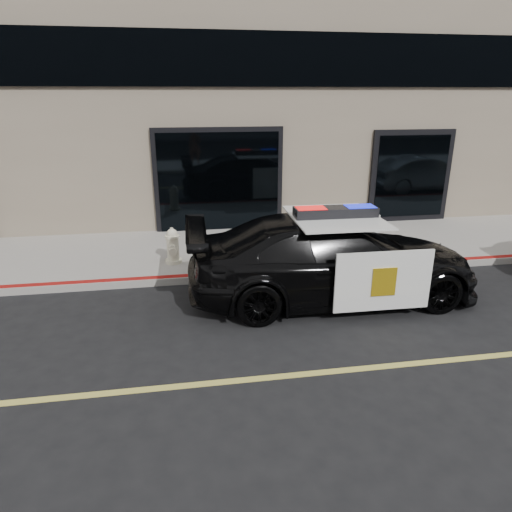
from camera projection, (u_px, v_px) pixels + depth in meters
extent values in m
plane|color=black|center=(335.00, 371.00, 6.44)|extent=(120.00, 120.00, 0.00)
cube|color=gray|center=(267.00, 248.00, 11.29)|extent=(60.00, 3.50, 0.15)
cube|color=#756856|center=(237.00, 14.00, 14.16)|extent=(60.00, 7.00, 12.00)
imported|color=black|center=(333.00, 258.00, 8.54)|extent=(2.38, 5.49, 1.57)
cube|color=white|center=(383.00, 281.00, 7.57)|extent=(1.68, 0.07, 1.05)
cube|color=white|center=(340.00, 240.00, 9.67)|extent=(1.68, 0.07, 1.05)
cube|color=white|center=(335.00, 217.00, 8.27)|extent=(1.60, 1.91, 0.03)
cube|color=gold|center=(384.00, 282.00, 7.54)|extent=(0.42, 0.02, 0.50)
cube|color=black|center=(335.00, 212.00, 8.24)|extent=(1.51, 0.42, 0.18)
cube|color=red|center=(311.00, 212.00, 8.17)|extent=(0.53, 0.35, 0.17)
cube|color=#0C19CC|center=(360.00, 211.00, 8.29)|extent=(0.53, 0.35, 0.17)
cylinder|color=beige|center=(174.00, 261.00, 10.13)|extent=(0.36, 0.36, 0.08)
cylinder|color=beige|center=(173.00, 248.00, 10.03)|extent=(0.26, 0.26, 0.50)
cylinder|color=beige|center=(172.00, 237.00, 9.94)|extent=(0.31, 0.31, 0.06)
sphere|color=beige|center=(172.00, 234.00, 9.92)|extent=(0.23, 0.23, 0.23)
cylinder|color=beige|center=(172.00, 229.00, 9.88)|extent=(0.07, 0.07, 0.07)
cylinder|color=beige|center=(173.00, 243.00, 10.16)|extent=(0.13, 0.12, 0.13)
cylinder|color=beige|center=(173.00, 248.00, 9.85)|extent=(0.13, 0.12, 0.13)
cylinder|color=beige|center=(173.00, 251.00, 9.84)|extent=(0.17, 0.14, 0.17)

